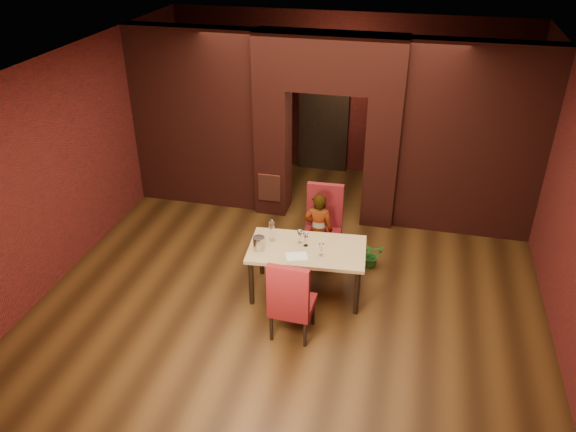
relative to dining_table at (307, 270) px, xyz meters
The scene contains 25 objects.
floor 0.57m from the dining_table, 113.50° to the left, with size 8.00×8.00×0.00m, color #442811.
ceiling 2.85m from the dining_table, 113.50° to the left, with size 7.00×8.00×0.04m, color silver.
wall_back 4.55m from the dining_table, 92.18° to the left, with size 7.00×0.04×3.20m, color maroon.
wall_front 3.82m from the dining_table, 92.65° to the right, with size 7.00×0.04×3.20m, color maroon.
wall_left 3.88m from the dining_table, behind, with size 0.04×8.00×3.20m, color maroon.
wall_right 3.57m from the dining_table, ahead, with size 0.04×8.00×3.20m, color maroon.
pillar_left 2.74m from the dining_table, 115.10° to the left, with size 0.55×0.55×2.30m, color maroon.
pillar_right 2.63m from the dining_table, 71.82° to the left, with size 0.55×0.55×2.30m, color maroon.
lintel 3.37m from the dining_table, 94.01° to the left, with size 2.45×0.55×0.90m, color maroon.
wing_wall_left 3.68m from the dining_table, 136.69° to the left, with size 2.27×0.35×3.20m, color maroon.
wing_wall_right 3.46m from the dining_table, 47.36° to the left, with size 2.27×0.35×3.20m, color maroon.
vent_panel 2.38m from the dining_table, 118.13° to the left, with size 0.40×0.03×0.50m, color #9A432C.
rear_door 4.41m from the dining_table, 97.47° to the left, with size 0.90×0.08×2.10m, color black.
rear_door_frame 4.37m from the dining_table, 97.54° to the left, with size 1.02×0.04×2.22m, color black.
dining_table is the anchor object (origin of this frame).
chair_far 0.89m from the dining_table, 85.91° to the left, with size 0.56×0.56×1.24m, color maroon.
chair_near 0.91m from the dining_table, 90.00° to the right, with size 0.53×0.53×1.17m, color maroon.
person_seated 0.78m from the dining_table, 88.71° to the left, with size 0.45×0.30×1.23m, color silver.
wine_glass_a 0.51m from the dining_table, 138.68° to the left, with size 0.08×0.08×0.19m, color silver, non-canonical shape.
wine_glass_b 0.49m from the dining_table, 120.10° to the left, with size 0.08×0.08×0.20m, color white, non-canonical shape.
wine_glass_c 0.54m from the dining_table, 32.02° to the right, with size 0.08×0.08×0.19m, color white, non-canonical shape.
tasting_sheet 0.46m from the dining_table, 111.84° to the right, with size 0.29×0.21×0.00m, color silver.
wine_bucket 0.82m from the dining_table, 163.67° to the right, with size 0.16×0.16×0.20m, color #ACACB2.
water_bottle 0.77m from the dining_table, behind, with size 0.08×0.08×0.34m, color white.
potted_plant 1.24m from the dining_table, 47.11° to the left, with size 0.36×0.31×0.40m, color #256A22.
Camera 1 is at (1.45, -6.85, 4.99)m, focal length 35.00 mm.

